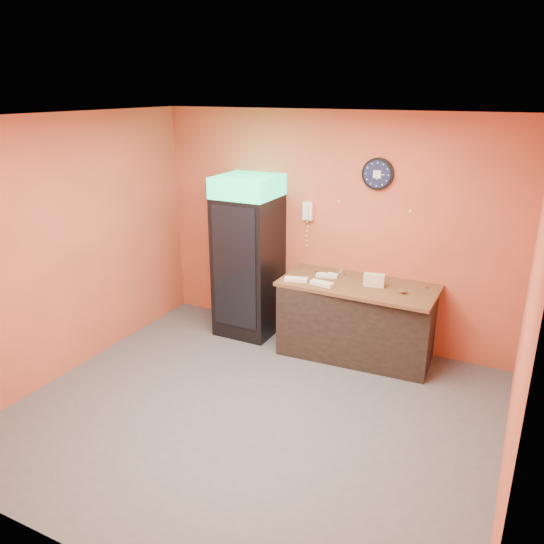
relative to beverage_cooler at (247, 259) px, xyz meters
The scene contains 15 objects.
floor 2.11m from the beverage_cooler, 59.59° to the right, with size 4.50×4.50×0.00m, color #47474C.
back_wall 1.10m from the beverage_cooler, 22.79° to the left, with size 4.50×0.02×2.80m, color #D85C3D.
left_wall 2.11m from the beverage_cooler, 129.19° to the right, with size 0.02×4.00×2.80m, color #D85C3D.
right_wall 3.60m from the beverage_cooler, 26.69° to the right, with size 0.02×4.00×2.80m, color #D85C3D.
ceiling 2.59m from the beverage_cooler, 59.59° to the right, with size 4.50×4.00×0.02m, color white.
beverage_cooler is the anchor object (origin of this frame).
prep_counter 1.56m from the beverage_cooler, ahead, with size 1.73×0.77×0.87m, color black.
wall_clock 1.91m from the beverage_cooler, 13.73° to the left, with size 0.36×0.06×0.36m.
wall_phone 0.97m from the beverage_cooler, 27.07° to the left, with size 0.12×0.10×0.22m.
butcher_paper 1.46m from the beverage_cooler, ahead, with size 1.77×0.85×0.04m, color brown.
sub_roll_stack 1.64m from the beverage_cooler, ahead, with size 0.24×0.11×0.15m.
wrapped_sandwich_left 0.82m from the beverage_cooler, 16.73° to the right, with size 0.27×0.10×0.04m, color silver.
wrapped_sandwich_mid 1.12m from the beverage_cooler, 11.59° to the right, with size 0.27×0.10×0.04m, color silver.
wrapped_sandwich_right 1.06m from the beverage_cooler, ahead, with size 0.25×0.10×0.04m, color silver.
kitchen_tool 1.20m from the beverage_cooler, ahead, with size 0.07×0.07×0.07m, color silver.
Camera 1 is at (2.16, -3.93, 3.03)m, focal length 35.00 mm.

